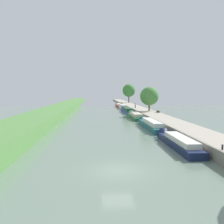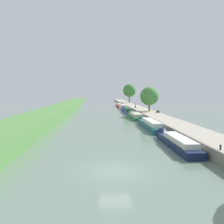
% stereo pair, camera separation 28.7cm
% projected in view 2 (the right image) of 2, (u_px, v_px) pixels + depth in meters
% --- Properties ---
extents(ground_plane, '(160.00, 160.00, 0.00)m').
position_uv_depth(ground_plane, '(115.00, 170.00, 18.53)').
color(ground_plane, slate).
extents(stone_quay, '(0.25, 260.00, 1.23)m').
position_uv_depth(stone_quay, '(224.00, 161.00, 19.01)').
color(stone_quay, gray).
rests_on(stone_quay, ground_plane).
extents(narrowboat_navy, '(1.85, 11.32, 1.83)m').
position_uv_depth(narrowboat_navy, '(176.00, 142.00, 26.50)').
color(narrowboat_navy, '#141E42').
rests_on(narrowboat_navy, ground_plane).
extents(narrowboat_teal, '(1.80, 13.52, 1.93)m').
position_uv_depth(narrowboat_teal, '(150.00, 124.00, 39.88)').
color(narrowboat_teal, '#195B60').
rests_on(narrowboat_teal, ground_plane).
extents(narrowboat_green, '(2.20, 13.09, 2.09)m').
position_uv_depth(narrowboat_green, '(135.00, 116.00, 55.02)').
color(narrowboat_green, '#1E6033').
rests_on(narrowboat_green, ground_plane).
extents(narrowboat_blue, '(2.00, 15.86, 2.05)m').
position_uv_depth(narrowboat_blue, '(127.00, 110.00, 70.24)').
color(narrowboat_blue, '#283D93').
rests_on(narrowboat_blue, ground_plane).
extents(narrowboat_cream, '(1.86, 10.80, 2.07)m').
position_uv_depth(narrowboat_cream, '(123.00, 107.00, 83.37)').
color(narrowboat_cream, beige).
rests_on(narrowboat_cream, ground_plane).
extents(narrowboat_red, '(1.98, 12.82, 1.88)m').
position_uv_depth(narrowboat_red, '(119.00, 105.00, 96.41)').
color(narrowboat_red, maroon).
rests_on(narrowboat_red, ground_plane).
extents(tree_rightbank_midnear, '(4.70, 4.70, 6.18)m').
position_uv_depth(tree_rightbank_midnear, '(149.00, 96.00, 59.28)').
color(tree_rightbank_midnear, brown).
rests_on(tree_rightbank_midnear, right_towpath).
extents(tree_rightbank_midfar, '(5.71, 5.71, 8.27)m').
position_uv_depth(tree_rightbank_midfar, '(129.00, 91.00, 104.68)').
color(tree_rightbank_midfar, brown).
rests_on(tree_rightbank_midfar, right_towpath).
extents(person_walking, '(0.34, 0.34, 1.66)m').
position_uv_depth(person_walking, '(135.00, 105.00, 70.35)').
color(person_walking, '#282D42').
rests_on(person_walking, right_towpath).
extents(mooring_bollard_near, '(0.16, 0.16, 0.45)m').
position_uv_depth(mooring_bollard_near, '(221.00, 147.00, 20.29)').
color(mooring_bollard_near, black).
rests_on(mooring_bollard_near, right_towpath).
extents(mooring_bollard_far, '(0.16, 0.16, 0.45)m').
position_uv_depth(mooring_bollard_far, '(122.00, 102.00, 101.96)').
color(mooring_bollard_far, black).
rests_on(mooring_bollard_far, right_towpath).
extents(park_bench, '(0.44, 1.50, 0.47)m').
position_uv_depth(park_bench, '(158.00, 111.00, 55.76)').
color(park_bench, '#333338').
rests_on(park_bench, right_towpath).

